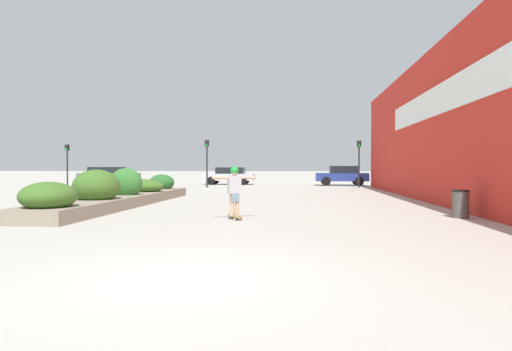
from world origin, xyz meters
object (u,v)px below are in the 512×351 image
at_px(skateboard, 234,217).
at_px(car_leftmost, 342,175).
at_px(traffic_light_far_left, 67,158).
at_px(car_center_left, 108,175).
at_px(traffic_light_right, 359,155).
at_px(skateboarder, 234,186).
at_px(car_center_right, 229,175).
at_px(traffic_light_left, 207,155).
at_px(trash_bin, 460,204).

relative_size(skateboard, car_leftmost, 0.20).
xyz_separation_m(car_leftmost, traffic_light_far_left, (-20.93, -4.25, 1.37)).
bearing_deg(skateboard, car_center_left, 92.93).
distance_m(traffic_light_right, traffic_light_far_left, 21.76).
relative_size(skateboarder, traffic_light_right, 0.42).
height_order(car_leftmost, traffic_light_right, traffic_light_right).
distance_m(car_leftmost, car_center_right, 9.38).
bearing_deg(traffic_light_left, car_center_left, 158.12).
height_order(skateboard, car_center_right, car_center_right).
xyz_separation_m(trash_bin, traffic_light_left, (-11.38, 18.66, 1.93)).
bearing_deg(car_center_left, car_center_right, 101.56).
height_order(skateboarder, traffic_light_far_left, traffic_light_far_left).
bearing_deg(traffic_light_left, car_center_right, 82.15).
relative_size(car_center_right, traffic_light_right, 1.26).
height_order(car_leftmost, car_center_left, car_leftmost).
bearing_deg(car_center_right, car_center_left, 101.56).
relative_size(trash_bin, car_center_left, 0.17).
bearing_deg(traffic_light_far_left, skateboard, -52.07).
distance_m(car_center_left, car_center_right, 9.92).
distance_m(skateboard, car_center_left, 27.05).
xyz_separation_m(skateboard, traffic_light_far_left, (-15.66, 20.09, 2.12)).
bearing_deg(car_center_right, car_leftmost, -95.50).
relative_size(car_leftmost, car_center_right, 0.97).
relative_size(car_leftmost, car_center_left, 0.86).
height_order(skateboard, traffic_light_left, traffic_light_left).
bearing_deg(car_center_right, traffic_light_left, 172.15).
xyz_separation_m(trash_bin, traffic_light_right, (-0.45, 19.43, 1.90)).
distance_m(trash_bin, car_center_left, 30.15).
relative_size(skateboarder, trash_bin, 1.72).
bearing_deg(trash_bin, traffic_light_right, 91.32).
bearing_deg(skateboarder, car_center_right, 71.42).
xyz_separation_m(skateboard, car_center_left, (-13.79, 23.25, 0.72)).
xyz_separation_m(car_center_left, car_center_right, (9.72, 1.99, -0.03)).
bearing_deg(skateboard, trash_bin, -19.10).
distance_m(car_leftmost, traffic_light_left, 11.24).
distance_m(skateboarder, traffic_light_right, 21.35).
bearing_deg(car_leftmost, car_center_left, 93.27).
height_order(car_center_left, car_center_right, car_center_left).
xyz_separation_m(car_leftmost, traffic_light_left, (-10.11, -4.68, 1.51)).
height_order(car_leftmost, traffic_light_far_left, traffic_light_far_left).
bearing_deg(skateboard, skateboarder, -114.16).
xyz_separation_m(trash_bin, car_center_left, (-20.33, 22.26, 0.39)).
xyz_separation_m(skateboarder, traffic_light_far_left, (-15.66, 20.09, 1.24)).
height_order(car_center_left, traffic_light_right, traffic_light_right).
bearing_deg(skateboard, traffic_light_left, 76.09).
distance_m(skateboarder, car_leftmost, 24.91).
distance_m(skateboard, traffic_light_far_left, 25.56).
bearing_deg(skateboarder, car_leftmost, 50.05).
distance_m(trash_bin, traffic_light_left, 21.95).
bearing_deg(traffic_light_far_left, skateboarder, -52.07).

